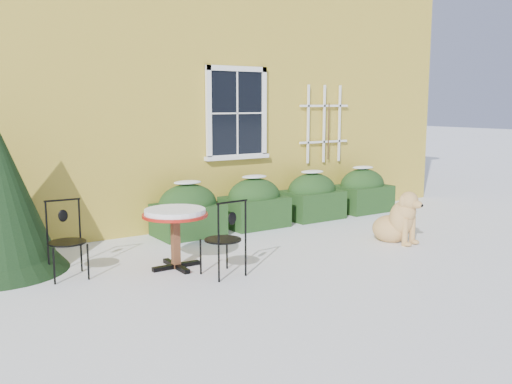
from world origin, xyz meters
TOP-DOWN VIEW (x-y plane):
  - ground at (0.00, 0.00)m, footprint 80.00×80.00m
  - house at (0.00, 7.00)m, footprint 12.40×8.40m
  - hedge_row at (1.65, 2.55)m, footprint 4.95×0.80m
  - bistro_table at (-1.29, 0.97)m, footprint 0.85×0.85m
  - patio_chair_near at (-0.92, 0.32)m, footprint 0.47×0.47m
  - patio_chair_far at (-2.58, 1.38)m, footprint 0.47×0.46m
  - dog at (2.20, 0.32)m, footprint 0.61×0.95m

SIDE VIEW (x-z plane):
  - ground at x=0.00m, z-range 0.00..0.00m
  - dog at x=2.20m, z-range -0.08..0.76m
  - hedge_row at x=1.65m, z-range -0.05..0.86m
  - patio_chair_far at x=-2.58m, z-range 0.00..0.96m
  - patio_chair_near at x=-0.92m, z-range 0.00..0.98m
  - bistro_table at x=-1.29m, z-range 0.26..1.06m
  - house at x=0.00m, z-range 0.02..6.42m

